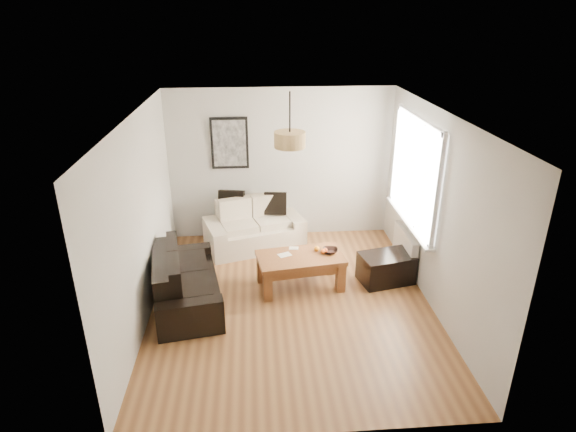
{
  "coord_description": "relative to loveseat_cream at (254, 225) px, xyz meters",
  "views": [
    {
      "loc": [
        -0.47,
        -5.59,
        3.73
      ],
      "look_at": [
        0.0,
        0.6,
        1.05
      ],
      "focal_mm": 29.81,
      "sensor_mm": 36.0,
      "label": 1
    }
  ],
  "objects": [
    {
      "name": "window_bay",
      "position": [
        2.34,
        -0.98,
        1.2
      ],
      "size": [
        0.14,
        1.9,
        1.6
      ],
      "primitive_type": null,
      "color": "white",
      "rests_on": "wall_right"
    },
    {
      "name": "wall_right",
      "position": [
        2.38,
        -1.78,
        0.9
      ],
      "size": [
        0.04,
        4.5,
        2.6
      ],
      "primitive_type": null,
      "color": "silver",
      "rests_on": "floor"
    },
    {
      "name": "papers",
      "position": [
        0.43,
        -1.31,
        0.11
      ],
      "size": [
        0.22,
        0.19,
        0.01
      ],
      "primitive_type": "cube",
      "rotation": [
        0.0,
        0.0,
        0.39
      ],
      "color": "silver",
      "rests_on": "coffee_table"
    },
    {
      "name": "orange_c",
      "position": [
        0.9,
        -1.23,
        0.14
      ],
      "size": [
        0.09,
        0.09,
        0.08
      ],
      "primitive_type": "sphere",
      "rotation": [
        0.0,
        0.0,
        0.08
      ],
      "color": "orange",
      "rests_on": "fruit_bowl"
    },
    {
      "name": "ceiling",
      "position": [
        0.48,
        -1.78,
        2.2
      ],
      "size": [
        3.8,
        4.5,
        0.0
      ],
      "primitive_type": null,
      "color": "white",
      "rests_on": "floor"
    },
    {
      "name": "poster",
      "position": [
        -0.37,
        0.44,
        1.3
      ],
      "size": [
        0.62,
        0.04,
        0.87
      ],
      "primitive_type": null,
      "color": "black",
      "rests_on": "wall_back"
    },
    {
      "name": "cushion_left",
      "position": [
        -0.37,
        0.19,
        0.33
      ],
      "size": [
        0.45,
        0.21,
        0.44
      ],
      "primitive_type": "cube",
      "rotation": [
        0.0,
        0.0,
        -0.19
      ],
      "color": "black",
      "rests_on": "loveseat_cream"
    },
    {
      "name": "wall_front",
      "position": [
        0.48,
        -4.03,
        0.9
      ],
      "size": [
        3.8,
        0.04,
        2.6
      ],
      "primitive_type": null,
      "color": "silver",
      "rests_on": "floor"
    },
    {
      "name": "orange_a",
      "position": [
        0.98,
        -1.32,
        0.14
      ],
      "size": [
        0.08,
        0.08,
        0.07
      ],
      "primitive_type": "sphere",
      "rotation": [
        0.0,
        0.0,
        -0.16
      ],
      "color": "orange",
      "rests_on": "fruit_bowl"
    },
    {
      "name": "wall_back",
      "position": [
        0.48,
        0.47,
        0.9
      ],
      "size": [
        3.8,
        0.04,
        2.6
      ],
      "primitive_type": null,
      "color": "silver",
      "rests_on": "floor"
    },
    {
      "name": "cushion_right",
      "position": [
        0.37,
        0.19,
        0.3
      ],
      "size": [
        0.39,
        0.16,
        0.38
      ],
      "primitive_type": "cube",
      "rotation": [
        0.0,
        0.0,
        -0.1
      ],
      "color": "black",
      "rests_on": "loveseat_cream"
    },
    {
      "name": "fruit_bowl",
      "position": [
        1.09,
        -1.28,
        0.13
      ],
      "size": [
        0.25,
        0.25,
        0.05
      ],
      "primitive_type": "imported",
      "rotation": [
        0.0,
        0.0,
        -0.15
      ],
      "color": "black",
      "rests_on": "coffee_table"
    },
    {
      "name": "pendant_shade",
      "position": [
        0.48,
        -1.48,
        1.83
      ],
      "size": [
        0.4,
        0.4,
        0.2
      ],
      "primitive_type": "cylinder",
      "color": "tan",
      "rests_on": "ceiling"
    },
    {
      "name": "orange_b",
      "position": [
        1.02,
        -1.29,
        0.14
      ],
      "size": [
        0.09,
        0.09,
        0.07
      ],
      "primitive_type": "sphere",
      "rotation": [
        0.0,
        0.0,
        0.3
      ],
      "color": "#E54D13",
      "rests_on": "fruit_bowl"
    },
    {
      "name": "radiator",
      "position": [
        2.3,
        -0.98,
        -0.02
      ],
      "size": [
        0.1,
        0.9,
        0.52
      ],
      "primitive_type": "cube",
      "color": "white",
      "rests_on": "wall_right"
    },
    {
      "name": "ottoman",
      "position": [
        1.93,
        -1.31,
        -0.18
      ],
      "size": [
        0.85,
        0.64,
        0.44
      ],
      "primitive_type": "cube",
      "rotation": [
        0.0,
        0.0,
        0.22
      ],
      "color": "black",
      "rests_on": "floor"
    },
    {
      "name": "loveseat_cream",
      "position": [
        0.0,
        0.0,
        0.0
      ],
      "size": [
        1.77,
        1.29,
        0.79
      ],
      "primitive_type": null,
      "rotation": [
        0.0,
        0.0,
        0.3
      ],
      "color": "beige",
      "rests_on": "floor"
    },
    {
      "name": "wall_left",
      "position": [
        -1.42,
        -1.78,
        0.9
      ],
      "size": [
        0.04,
        4.5,
        2.6
      ],
      "primitive_type": null,
      "color": "silver",
      "rests_on": "floor"
    },
    {
      "name": "floor",
      "position": [
        0.48,
        -1.78,
        -0.4
      ],
      "size": [
        4.5,
        4.5,
        0.0
      ],
      "primitive_type": "plane",
      "color": "brown",
      "rests_on": "ground"
    },
    {
      "name": "coffee_table",
      "position": [
        0.65,
        -1.36,
        -0.15
      ],
      "size": [
        1.3,
        0.84,
        0.5
      ],
      "primitive_type": null,
      "rotation": [
        0.0,
        0.0,
        0.15
      ],
      "color": "brown",
      "rests_on": "floor"
    },
    {
      "name": "sofa_leather",
      "position": [
        -0.95,
        -1.66,
        -0.03
      ],
      "size": [
        1.11,
        1.81,
        0.73
      ],
      "primitive_type": null,
      "rotation": [
        0.0,
        0.0,
        1.75
      ],
      "color": "black",
      "rests_on": "floor"
    }
  ]
}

